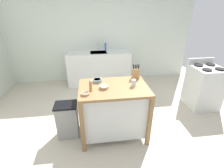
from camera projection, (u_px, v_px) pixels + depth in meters
name	position (u px, v px, depth m)	size (l,w,h in m)	color
ground_plane	(112.00, 130.00, 3.02)	(6.25, 6.25, 0.00)	#BCB29E
wall_back	(101.00, 35.00, 4.63)	(5.25, 0.10, 2.60)	silver
kitchen_island	(114.00, 108.00, 2.73)	(1.08, 0.74, 0.92)	olive
knife_block	(136.00, 73.00, 2.81)	(0.11, 0.09, 0.25)	#AD7F4C
bowl_stoneware_deep	(104.00, 87.00, 2.49)	(0.14, 0.14, 0.05)	tan
bowl_ceramic_wide	(97.00, 80.00, 2.70)	(0.14, 0.14, 0.05)	gray
bowl_ceramic_small	(85.00, 94.00, 2.32)	(0.12, 0.12, 0.03)	tan
drinking_cup	(134.00, 83.00, 2.55)	(0.07, 0.07, 0.11)	silver
pepper_grinder	(91.00, 86.00, 2.39)	(0.04, 0.04, 0.18)	#AD7F4C
trash_bin	(68.00, 120.00, 2.77)	(0.36, 0.28, 0.63)	gray
sink_counter	(99.00, 68.00, 4.67)	(1.73, 0.60, 0.92)	silver
sink_faucet	(98.00, 47.00, 4.55)	(0.02, 0.02, 0.22)	#B7BCC1
bottle_hand_soap	(105.00, 47.00, 4.56)	(0.05, 0.05, 0.22)	blue
stove	(203.00, 87.00, 3.56)	(0.60, 0.60, 1.04)	silver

